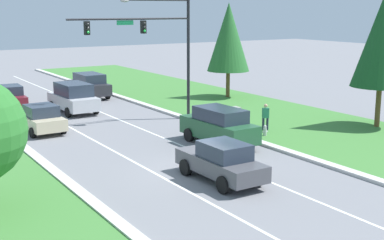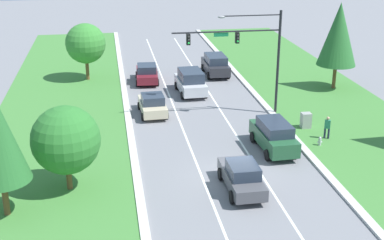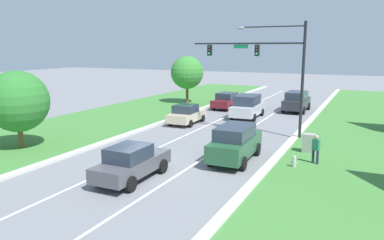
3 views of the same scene
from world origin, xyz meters
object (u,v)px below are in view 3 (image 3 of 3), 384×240
traffic_signal_mast (270,61)px  pedestrian (316,148)px  charcoal_suv (297,101)px  oak_far_left_tree (187,73)px  burgundy_sedan (227,101)px  silver_suv (247,106)px  oak_near_left_tree (18,101)px  forest_suv (235,143)px  utility_cabinet (309,144)px  graphite_sedan (131,162)px  champagne_sedan (186,114)px  fire_hydrant (294,162)px

traffic_signal_mast → pedestrian: bearing=-53.9°
charcoal_suv → oak_far_left_tree: bearing=179.7°
burgundy_sedan → oak_far_left_tree: (-5.54, 1.53, 2.71)m
traffic_signal_mast → silver_suv: size_ratio=1.66×
burgundy_sedan → oak_near_left_tree: (-6.12, -20.89, 2.20)m
pedestrian → oak_near_left_tree: oak_near_left_tree is taller
forest_suv → charcoal_suv: size_ratio=1.00×
utility_cabinet → oak_far_left_tree: bearing=136.0°
silver_suv → pedestrian: 14.23m
traffic_signal_mast → silver_suv: traffic_signal_mast is taller
pedestrian → forest_suv: bearing=35.7°
traffic_signal_mast → graphite_sedan: (-3.49, -12.15, -4.55)m
champagne_sedan → forest_suv: size_ratio=0.86×
burgundy_sedan → silver_suv: size_ratio=0.95×
fire_hydrant → oak_near_left_tree: 17.00m
fire_hydrant → oak_far_left_tree: (-15.80, 18.80, 3.22)m
traffic_signal_mast → oak_near_left_tree: bearing=-141.2°
silver_suv → oak_near_left_tree: bearing=-122.3°
traffic_signal_mast → silver_suv: (-3.46, 6.18, -4.34)m
champagne_sedan → oak_far_left_tree: (-5.24, 10.60, 2.75)m
champagne_sedan → pedestrian: pedestrian is taller
silver_suv → charcoal_suv: (3.38, 5.61, -0.02)m
burgundy_sedan → oak_near_left_tree: size_ratio=0.95×
champagne_sedan → utility_cabinet: 11.85m
champagne_sedan → oak_far_left_tree: bearing=114.1°
silver_suv → charcoal_suv: size_ratio=1.00×
graphite_sedan → burgundy_sedan: 22.79m
oak_near_left_tree → forest_suv: bearing=15.1°
silver_suv → utility_cabinet: bearing=-56.7°
pedestrian → fire_hydrant: bearing=69.6°
oak_near_left_tree → oak_far_left_tree: (0.58, 22.42, 0.51)m
burgundy_sedan → champagne_sedan: bearing=-88.7°
champagne_sedan → burgundy_sedan: size_ratio=0.91×
graphite_sedan → oak_far_left_tree: size_ratio=0.85×
graphite_sedan → charcoal_suv: bearing=81.4°
traffic_signal_mast → oak_near_left_tree: 16.96m
pedestrian → oak_far_left_tree: (-16.73, 17.70, 2.63)m
silver_suv → traffic_signal_mast: bearing=-63.0°
forest_suv → silver_suv: 13.61m
champagne_sedan → graphite_sedan: graphite_sedan is taller
fire_hydrant → oak_near_left_tree: bearing=-167.5°
silver_suv → oak_far_left_tree: size_ratio=0.92×
utility_cabinet → burgundy_sedan: bearing=126.9°
fire_hydrant → traffic_signal_mast: bearing=115.5°
champagne_sedan → graphite_sedan: 13.98m
champagne_sedan → oak_near_left_tree: size_ratio=0.87×
graphite_sedan → fire_hydrant: bearing=37.3°
traffic_signal_mast → fire_hydrant: 9.17m
utility_cabinet → fire_hydrant: utility_cabinet is taller
charcoal_suv → oak_near_left_tree: (-13.01, -22.30, 2.00)m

